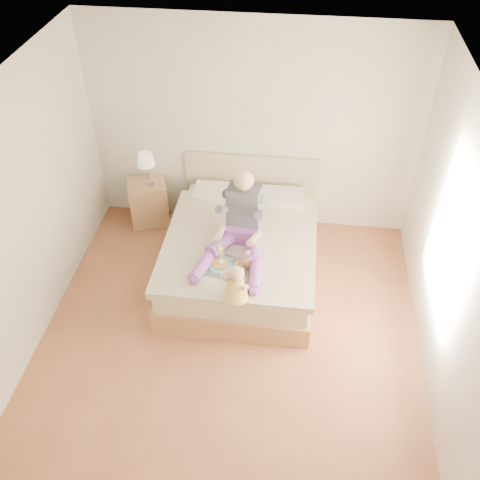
# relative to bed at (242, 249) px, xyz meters

# --- Properties ---
(room) EXTENTS (4.02, 4.22, 2.71)m
(room) POSITION_rel_bed_xyz_m (0.08, -1.08, 1.19)
(room) COLOR brown
(room) RESTS_ON ground
(bed) EXTENTS (1.70, 2.18, 1.00)m
(bed) POSITION_rel_bed_xyz_m (0.00, 0.00, 0.00)
(bed) COLOR #986D47
(bed) RESTS_ON ground
(nightstand) EXTENTS (0.60, 0.57, 0.60)m
(nightstand) POSITION_rel_bed_xyz_m (-1.35, 0.80, -0.02)
(nightstand) COLOR #986D47
(nightstand) RESTS_ON ground
(lamp) EXTENTS (0.22, 0.22, 0.45)m
(lamp) POSITION_rel_bed_xyz_m (-1.30, 0.78, 0.62)
(lamp) COLOR #A8AAAF
(lamp) RESTS_ON nightstand
(adult) EXTENTS (0.75, 1.11, 0.89)m
(adult) POSITION_rel_bed_xyz_m (0.01, -0.25, 0.55)
(adult) COLOR #7A3D98
(adult) RESTS_ON bed
(tray) EXTENTS (0.51, 0.43, 0.13)m
(tray) POSITION_rel_bed_xyz_m (-0.06, -0.64, 0.32)
(tray) COLOR #A8AAAF
(tray) RESTS_ON bed
(baby) EXTENTS (0.31, 0.36, 0.41)m
(baby) POSITION_rel_bed_xyz_m (0.07, -1.04, 0.46)
(baby) COLOR #FFCF50
(baby) RESTS_ON bed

